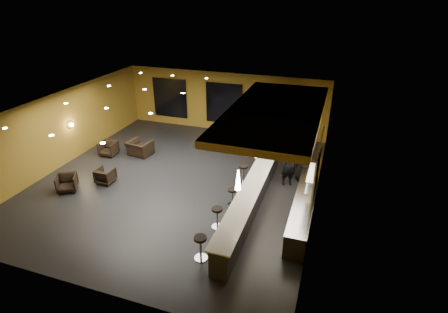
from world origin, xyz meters
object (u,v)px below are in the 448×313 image
(armchair_d, at_px, (140,148))
(column, at_px, (276,126))
(bar_stool_0, at_px, (201,245))
(pendant_0, at_px, (238,180))
(pendant_1, at_px, (257,149))
(pendant_2, at_px, (270,126))
(prep_counter, at_px, (305,201))
(staff_b, at_px, (301,160))
(bar_counter, at_px, (252,197))
(armchair_c, at_px, (108,148))
(armchair_b, at_px, (105,176))
(armchair_a, at_px, (67,183))
(staff_c, at_px, (303,165))
(bar_stool_2, at_px, (232,195))
(bar_stool_4, at_px, (255,160))
(staff_a, at_px, (288,167))
(bar_stool_3, at_px, (243,172))
(bar_stool_1, at_px, (217,215))

(armchair_d, bearing_deg, column, -157.45)
(bar_stool_0, bearing_deg, column, 84.08)
(pendant_0, bearing_deg, pendant_1, 90.00)
(pendant_2, height_order, bar_stool_0, pendant_2)
(prep_counter, height_order, pendant_2, pendant_2)
(pendant_2, distance_m, staff_b, 2.06)
(pendant_0, xyz_separation_m, pendant_1, (0.00, 2.50, 0.00))
(bar_counter, bearing_deg, staff_b, 64.54)
(prep_counter, bearing_deg, armchair_d, 164.93)
(staff_b, distance_m, armchair_c, 9.70)
(bar_stool_0, bearing_deg, armchair_d, 133.70)
(pendant_0, relative_size, armchair_b, 0.94)
(armchair_d, bearing_deg, armchair_a, 82.77)
(staff_c, distance_m, bar_stool_2, 3.77)
(staff_c, relative_size, armchair_d, 1.28)
(bar_counter, bearing_deg, prep_counter, 14.04)
(staff_c, bearing_deg, pendant_1, -142.36)
(prep_counter, xyz_separation_m, bar_stool_4, (-2.69, 2.78, 0.03))
(armchair_b, relative_size, armchair_c, 0.91)
(staff_a, height_order, armchair_c, staff_a)
(armchair_b, height_order, armchair_c, armchair_c)
(bar_stool_0, bearing_deg, armchair_a, 163.49)
(column, height_order, armchair_a, column)
(armchair_d, bearing_deg, bar_stool_3, 177.56)
(prep_counter, bearing_deg, staff_c, 100.01)
(staff_a, bearing_deg, bar_stool_4, 125.45)
(armchair_a, height_order, armchair_c, armchair_c)
(prep_counter, distance_m, armchair_c, 10.36)
(pendant_1, distance_m, armchair_d, 7.36)
(staff_a, relative_size, staff_b, 0.94)
(column, bearing_deg, bar_stool_3, -106.75)
(bar_stool_0, bearing_deg, staff_a, 71.53)
(bar_stool_2, bearing_deg, pendant_2, 75.63)
(staff_a, relative_size, armchair_b, 2.28)
(staff_c, relative_size, armchair_b, 2.04)
(pendant_1, distance_m, staff_a, 2.54)
(pendant_2, height_order, bar_stool_4, pendant_2)
(bar_stool_1, bearing_deg, bar_counter, 61.60)
(bar_stool_4, bearing_deg, pendant_0, -82.56)
(armchair_c, bearing_deg, armchair_b, -61.73)
(bar_stool_3, bearing_deg, armchair_a, -156.48)
(bar_stool_0, height_order, bar_stool_4, bar_stool_0)
(prep_counter, relative_size, armchair_d, 5.08)
(armchair_d, bearing_deg, pendant_2, -170.81)
(pendant_2, bearing_deg, armchair_b, -154.73)
(bar_stool_1, bearing_deg, pendant_2, 79.34)
(pendant_1, height_order, staff_c, pendant_1)
(bar_counter, distance_m, staff_a, 2.51)
(pendant_2, xyz_separation_m, bar_stool_4, (-0.69, 0.28, -1.89))
(pendant_1, relative_size, staff_b, 0.39)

